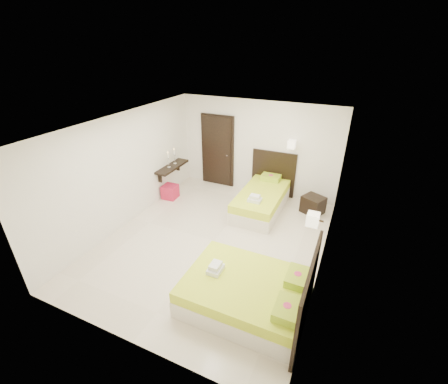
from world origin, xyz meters
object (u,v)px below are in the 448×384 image
at_px(bed_single, 262,198).
at_px(ottoman, 170,192).
at_px(nightstand, 313,205).
at_px(bed_double, 250,292).

distance_m(bed_single, ottoman, 2.58).
distance_m(bed_single, nightstand, 1.29).
height_order(bed_single, bed_double, bed_single).
bearing_deg(bed_single, nightstand, 15.52).
distance_m(bed_double, ottoman, 4.29).
height_order(bed_double, ottoman, bed_double).
bearing_deg(nightstand, bed_single, -139.49).
bearing_deg(nightstand, bed_double, -71.85).
relative_size(bed_single, ottoman, 5.39).
xyz_separation_m(bed_single, bed_double, (0.82, -3.18, -0.01)).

